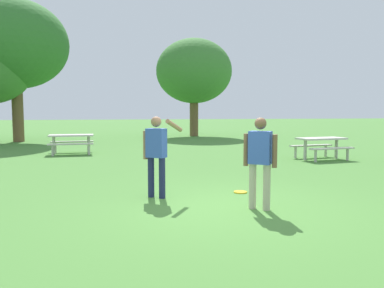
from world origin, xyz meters
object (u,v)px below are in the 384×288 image
Objects in this scene: tree_far_right at (15,45)px; tree_slender_mid at (194,71)px; person_thrower at (157,150)px; frisbee at (240,192)px; person_catcher at (260,157)px; picnic_table_far at (71,140)px; picnic_table_near at (321,144)px.

tree_far_right is 10.61m from tree_slender_mid.
person_thrower is 2.04m from frisbee.
person_thrower reaches higher than frisbee.
tree_far_right is at bearing 116.65° from person_catcher.
person_catcher is 0.26× the size of tree_slender_mid.
tree_slender_mid is at bearing 83.58° from frisbee.
person_catcher is at bearing -96.14° from tree_slender_mid.
person_thrower reaches higher than picnic_table_far.
tree_far_right is 1.20× the size of tree_slender_mid.
picnic_table_near is at bearing -79.10° from tree_slender_mid.
tree_slender_mid is (10.16, 2.88, -1.00)m from tree_far_right.
picnic_table_far is at bearing 160.37° from picnic_table_near.
person_thrower is at bearing -174.37° from frisbee.
person_thrower is 8.82m from picnic_table_far.
picnic_table_far is at bearing -124.76° from tree_slender_mid.
person_catcher is (1.73, -1.26, -0.02)m from person_thrower.
person_catcher reaches higher than picnic_table_near.
person_thrower is at bearing -140.23° from picnic_table_near.
tree_slender_mid is at bearing 100.90° from picnic_table_near.
tree_far_right reaches higher than person_catcher.
picnic_table_far is (-2.76, 8.37, -0.40)m from person_thrower.
tree_slender_mid reaches higher than picnic_table_near.
tree_far_right reaches higher than frisbee.
person_catcher reaches higher than picnic_table_far.
frisbee is at bearing -131.47° from picnic_table_near.
picnic_table_far is at bearing 115.00° from person_catcher.
person_catcher is 0.85× the size of picnic_table_near.
person_thrower is 16.76m from tree_far_right.
picnic_table_near is 9.52m from picnic_table_far.
picnic_table_far is at bearing 108.24° from person_thrower.
person_catcher is 7.84m from picnic_table_near.
frisbee is 0.16× the size of picnic_table_far.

